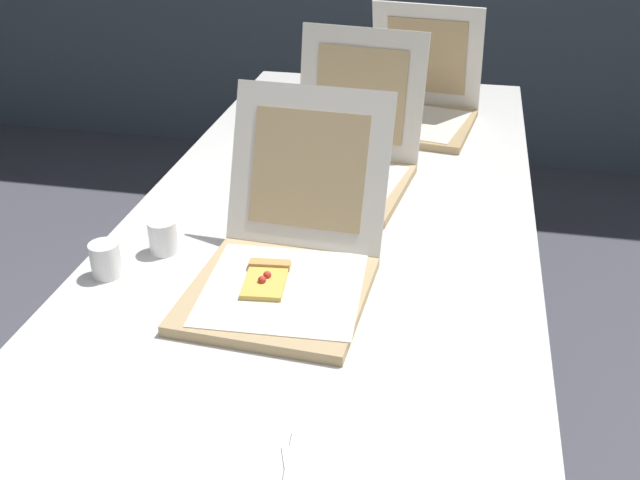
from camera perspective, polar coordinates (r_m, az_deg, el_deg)
table at (r=1.69m, az=0.52°, el=-0.16°), size 0.94×2.33×0.75m
pizza_box_front at (r=1.43m, az=-2.80°, el=-1.87°), size 0.36×0.48×0.34m
pizza_box_middle at (r=1.86m, az=1.74°, el=6.01°), size 0.39×0.44×0.36m
pizza_box_back at (r=2.27m, az=7.61°, el=10.20°), size 0.38×0.38×0.35m
cup_white_far at (r=2.06m, az=-4.52°, el=7.89°), size 0.06×0.06×0.07m
cup_white_near_left at (r=1.53m, az=-16.49°, el=-1.50°), size 0.06×0.06×0.07m
cup_white_near_center at (r=1.58m, az=-12.24°, el=0.25°), size 0.06×0.06×0.07m
napkin_pile at (r=1.07m, az=1.10°, el=-17.79°), size 0.18×0.18×0.01m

